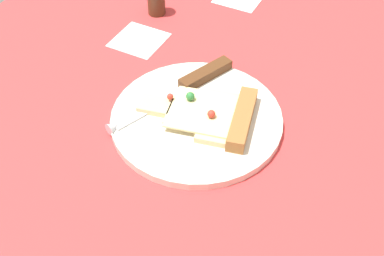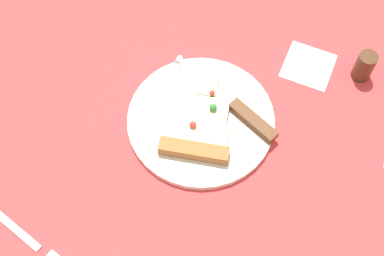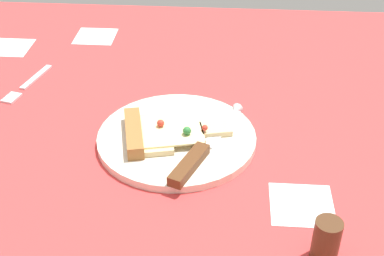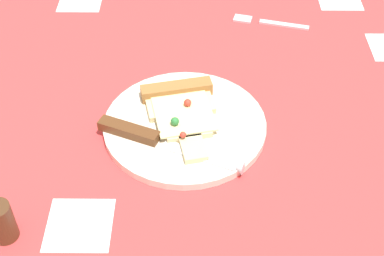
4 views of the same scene
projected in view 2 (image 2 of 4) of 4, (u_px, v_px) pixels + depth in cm
name	position (u px, v px, depth cm)	size (l,w,h in cm)	color
ground_plane	(188.00, 171.00, 91.23)	(121.53, 121.53, 3.00)	#D13838
plate	(201.00, 120.00, 93.56)	(26.27, 26.27, 1.31)	silver
pizza_slice	(199.00, 129.00, 91.08)	(13.02, 18.68, 2.65)	beige
knife	(234.00, 105.00, 93.57)	(22.97, 11.14, 2.45)	silver
pepper_shaker	(364.00, 66.00, 96.16)	(3.48, 3.48, 6.08)	#4C2D19
fork	(32.00, 243.00, 83.35)	(15.27, 5.52, 0.80)	silver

